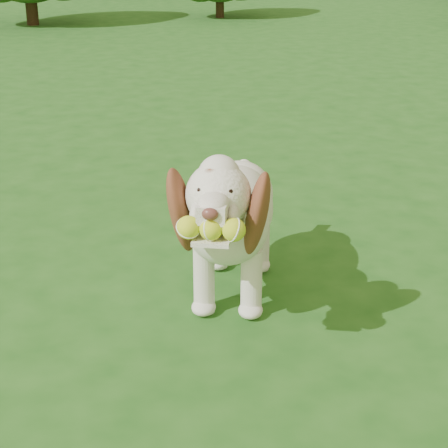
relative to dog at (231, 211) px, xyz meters
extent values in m
plane|color=#1C4D16|center=(-0.05, 0.57, -0.42)|extent=(80.00, 80.00, 0.00)
ellipsoid|color=silver|center=(0.03, 0.10, -0.04)|extent=(0.49, 0.72, 0.35)
ellipsoid|color=silver|center=(-0.04, -0.14, 0.00)|extent=(0.41, 0.41, 0.34)
ellipsoid|color=silver|center=(0.08, 0.33, -0.05)|extent=(0.38, 0.38, 0.31)
cylinder|color=silver|center=(-0.07, -0.26, 0.09)|extent=(0.24, 0.30, 0.27)
sphere|color=silver|center=(-0.10, -0.39, 0.22)|extent=(0.29, 0.29, 0.24)
sphere|color=silver|center=(-0.09, -0.37, 0.29)|extent=(0.19, 0.19, 0.16)
cube|color=silver|center=(-0.13, -0.52, 0.22)|extent=(0.13, 0.16, 0.06)
ellipsoid|color=#592D28|center=(-0.15, -0.59, 0.23)|extent=(0.06, 0.05, 0.04)
cube|color=silver|center=(-0.14, -0.53, 0.12)|extent=(0.16, 0.18, 0.02)
ellipsoid|color=brown|center=(-0.23, -0.34, 0.15)|extent=(0.18, 0.22, 0.37)
ellipsoid|color=brown|center=(0.04, -0.41, 0.15)|extent=(0.17, 0.25, 0.37)
cylinder|color=silver|center=(0.12, 0.46, -0.01)|extent=(0.10, 0.18, 0.13)
cylinder|color=silver|center=(-0.13, -0.09, -0.27)|extent=(0.11, 0.11, 0.30)
cylinder|color=silver|center=(0.07, -0.14, -0.27)|extent=(0.11, 0.11, 0.30)
cylinder|color=silver|center=(-0.02, 0.33, -0.27)|extent=(0.11, 0.11, 0.30)
cylinder|color=silver|center=(0.18, 0.28, -0.27)|extent=(0.11, 0.11, 0.30)
sphere|color=#C7EB24|center=(-0.22, -0.55, 0.17)|extent=(0.10, 0.10, 0.08)
sphere|color=#C7EB24|center=(-0.15, -0.57, 0.17)|extent=(0.10, 0.10, 0.08)
sphere|color=#C7EB24|center=(-0.07, -0.59, 0.17)|extent=(0.10, 0.10, 0.08)
cylinder|color=#382314|center=(-1.79, 8.78, -0.13)|extent=(0.18, 0.18, 0.57)
cylinder|color=#382314|center=(1.06, 9.26, -0.20)|extent=(0.13, 0.13, 0.43)
camera|label=1|loc=(-0.39, -2.88, 1.17)|focal=60.00mm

